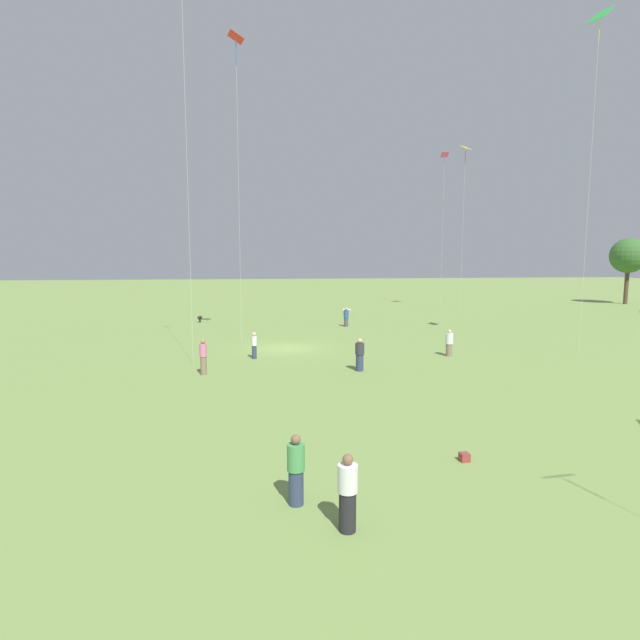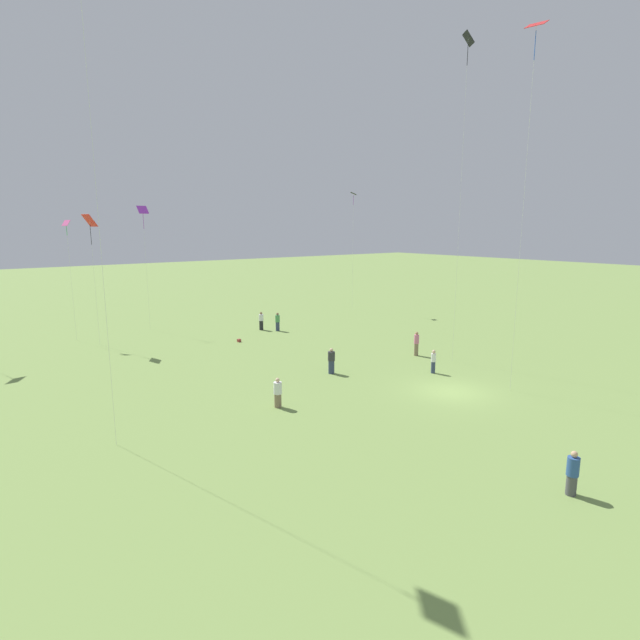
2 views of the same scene
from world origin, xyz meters
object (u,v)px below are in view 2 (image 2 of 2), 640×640
object	(u,v)px
person_3	(261,321)
person_4	(433,361)
kite_6	(353,202)
kite_2	(535,46)
kite_1	(90,224)
person_6	(278,322)
kite_3	(67,231)
kite_5	(467,61)
person_1	(331,361)
person_5	(278,393)
person_0	(416,344)
picnic_bag_0	(239,340)
person_2	(572,473)
kite_8	(143,215)

from	to	relation	value
person_3	person_4	world-z (taller)	person_3
kite_6	kite_2	bearing A→B (deg)	-125.93
kite_1	kite_2	bearing A→B (deg)	-119.28
person_4	kite_2	xyz separation A→B (m)	(-5.23, -0.83, 18.36)
person_4	person_6	size ratio (longest dim) A/B	0.91
kite_3	kite_5	xyz separation A→B (m)	(-24.18, -20.37, 11.05)
person_1	kite_2	size ratio (longest dim) A/B	0.09
person_3	kite_5	xyz separation A→B (m)	(-18.35, -5.28, 19.56)
person_5	kite_1	xyz separation A→B (m)	(21.47, 3.94, 9.15)
person_3	person_5	size ratio (longest dim) A/B	1.05
person_0	person_3	size ratio (longest dim) A/B	1.07
person_1	person_5	size ratio (longest dim) A/B	1.05
kite_3	picnic_bag_0	size ratio (longest dim) A/B	35.86
kite_2	kite_3	xyz separation A→B (m)	(30.51, 17.76, -9.81)
person_5	kite_2	world-z (taller)	kite_2
person_3	person_4	distance (m)	19.53
person_3	kite_6	bearing A→B (deg)	162.48
person_1	person_2	world-z (taller)	person_1
kite_1	person_4	bearing A→B (deg)	-115.12
person_2	kite_1	distance (m)	37.59
kite_2	kite_5	size ratio (longest dim) A/B	0.92
kite_3	kite_6	xyz separation A→B (m)	(-2.01, -29.87, 3.23)
person_1	picnic_bag_0	size ratio (longest dim) A/B	6.08
person_5	kite_5	xyz separation A→B (m)	(0.24, -15.25, 19.61)
person_3	kite_6	xyz separation A→B (m)	(3.82, -14.78, 11.73)
person_4	kite_3	world-z (taller)	kite_3
kite_1	picnic_bag_0	world-z (taller)	kite_1
kite_2	person_3	bearing A→B (deg)	-143.35
person_1	person_4	distance (m)	6.86
person_1	kite_3	distance (m)	25.54
person_3	kite_5	size ratio (longest dim) A/B	0.08
person_1	person_2	distance (m)	17.62
person_6	kite_5	size ratio (longest dim) A/B	0.08
kite_3	kite_8	world-z (taller)	kite_8
person_4	person_2	bearing A→B (deg)	83.59
person_6	kite_1	size ratio (longest dim) A/B	0.16
person_1	kite_8	world-z (taller)	kite_8
person_2	person_3	size ratio (longest dim) A/B	0.98
person_2	person_3	bearing A→B (deg)	10.30
kite_3	picnic_bag_0	xyz separation A→B (m)	(-9.07, -10.96, -9.23)
person_5	kite_6	size ratio (longest dim) A/B	0.12
person_3	person_6	bearing A→B (deg)	94.81
kite_1	person_2	bearing A→B (deg)	-138.29
person_1	person_5	bearing A→B (deg)	-64.10
person_0	person_1	xyz separation A→B (m)	(0.22, 8.12, -0.08)
person_3	kite_6	size ratio (longest dim) A/B	0.13
kite_5	kite_8	xyz separation A→B (m)	(25.11, 13.65, -9.59)
person_5	kite_1	bearing A→B (deg)	-80.35
kite_8	kite_1	bearing A→B (deg)	-105.22
kite_1	kite_5	distance (m)	30.47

